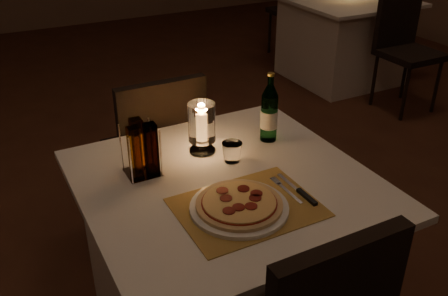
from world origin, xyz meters
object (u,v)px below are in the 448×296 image
tumbler (232,152)px  neighbor_table_right (343,39)px  main_table (226,260)px  plate (239,208)px  chair_far (157,144)px  pizza (239,203)px  hurricane_candle (202,124)px  water_bottle (269,114)px

tumbler → neighbor_table_right: tumbler is taller
main_table → plate: size_ratio=3.12×
chair_far → pizza: chair_far is taller
main_table → hurricane_candle: bearing=86.3°
plate → neighbor_table_right: (2.40, 2.33, -0.38)m
main_table → plate: plate is taller
water_bottle → chair_far: bearing=119.9°
tumbler → water_bottle: (0.22, 0.09, 0.08)m
pizza → tumbler: tumbler is taller
plate → water_bottle: size_ratio=1.12×
main_table → tumbler: (0.08, 0.11, 0.40)m
main_table → hurricane_candle: hurricane_candle is taller
neighbor_table_right → pizza: bearing=-135.8°
pizza → water_bottle: 0.52m
main_table → water_bottle: bearing=33.6°
main_table → neighbor_table_right: bearing=42.5°
hurricane_candle → pizza: bearing=-99.0°
main_table → neighbor_table_right: (2.35, 2.15, 0.00)m
hurricane_candle → water_bottle: bearing=-6.6°
plate → chair_far: bearing=86.8°
water_bottle → pizza: bearing=-132.6°
plate → tumbler: (0.13, 0.29, 0.03)m
main_table → plate: 0.42m
neighbor_table_right → water_bottle: bearing=-136.4°
tumbler → hurricane_candle: bearing=119.0°
plate → water_bottle: 0.52m
tumbler → neighbor_table_right: size_ratio=0.08×
pizza → hurricane_candle: (0.06, 0.41, 0.09)m
water_bottle → neighbor_table_right: water_bottle is taller
plate → main_table: bearing=74.5°
chair_far → plate: size_ratio=2.81×
chair_far → neighbor_table_right: chair_far is taller
chair_far → hurricane_candle: hurricane_candle is taller
pizza → main_table: bearing=74.5°
pizza → hurricane_candle: size_ratio=1.38×
main_table → chair_far: size_ratio=1.11×
plate → water_bottle: bearing=47.4°
main_table → plate: bearing=-105.5°
pizza → water_bottle: (0.35, 0.38, 0.09)m
tumbler → water_bottle: water_bottle is taller
pizza → hurricane_candle: bearing=81.0°
plate → pizza: 0.02m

